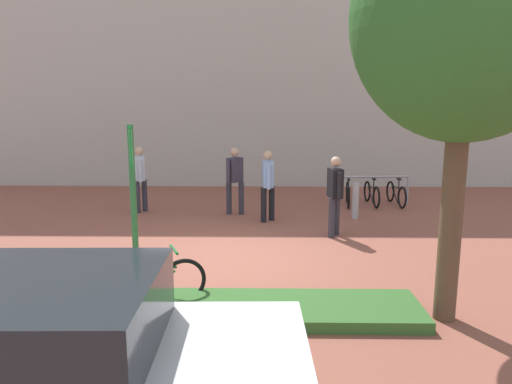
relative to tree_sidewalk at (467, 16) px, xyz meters
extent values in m
plane|color=brown|center=(-3.06, 2.42, -3.82)|extent=(60.00, 60.00, 0.00)
cube|color=#B2ADA3|center=(-3.06, 10.90, 1.18)|extent=(28.00, 1.20, 10.00)
cube|color=#336028|center=(-3.78, 0.06, -3.74)|extent=(7.00, 1.10, 0.16)
cylinder|color=brown|center=(0.00, 0.00, -2.45)|extent=(0.28, 0.28, 2.74)
ellipsoid|color=#2D6628|center=(0.00, 0.00, 0.02)|extent=(2.76, 2.76, 3.03)
cylinder|color=#2D7238|center=(-4.08, 0.06, -2.54)|extent=(0.08, 0.08, 2.55)
cube|color=#198C33|center=(-4.08, 0.06, -1.55)|extent=(0.12, 0.36, 0.52)
cube|color=white|center=(-4.08, 0.06, -1.55)|extent=(0.11, 0.30, 0.44)
torus|color=black|center=(-4.47, 0.03, -3.49)|extent=(0.63, 0.31, 0.66)
torus|color=black|center=(-3.53, 0.43, -3.49)|extent=(0.63, 0.31, 0.66)
cylinder|color=#1E7233|center=(-4.00, 0.23, -3.27)|extent=(0.78, 0.36, 0.04)
cylinder|color=#1E7233|center=(-3.91, 0.27, -3.52)|extent=(0.57, 0.27, 0.44)
cylinder|color=#1E7233|center=(-4.17, 0.16, -3.15)|extent=(0.04, 0.04, 0.28)
cube|color=black|center=(-4.17, 0.16, -2.99)|extent=(0.22, 0.15, 0.05)
cylinder|color=#1E7233|center=(-3.64, 0.39, -3.01)|extent=(0.20, 0.40, 0.04)
cylinder|color=#99999E|center=(-0.38, 7.19, -3.42)|extent=(0.06, 0.06, 0.80)
cylinder|color=#99999E|center=(1.67, 7.34, -3.42)|extent=(0.06, 0.06, 0.80)
cylinder|color=#99999E|center=(0.65, 7.27, -3.02)|extent=(2.05, 0.22, 0.06)
torus|color=black|center=(-0.09, 6.73, -3.51)|extent=(0.13, 0.61, 0.61)
torus|color=black|center=(0.03, 7.66, -3.51)|extent=(0.13, 0.61, 0.61)
cylinder|color=black|center=(-0.03, 7.20, -3.31)|extent=(0.13, 0.77, 0.03)
cylinder|color=black|center=(-0.02, 7.29, -3.55)|extent=(0.10, 0.56, 0.40)
cylinder|color=black|center=(-0.06, 7.03, -3.20)|extent=(0.03, 0.03, 0.26)
cube|color=black|center=(-0.06, 7.03, -3.05)|extent=(0.10, 0.19, 0.05)
cylinder|color=black|center=(0.01, 7.55, -3.07)|extent=(0.39, 0.09, 0.04)
torus|color=black|center=(0.67, 6.80, -3.51)|extent=(0.09, 0.61, 0.61)
torus|color=black|center=(0.62, 7.74, -3.51)|extent=(0.09, 0.61, 0.61)
cylinder|color=black|center=(0.65, 7.27, -3.31)|extent=(0.08, 0.77, 0.03)
cylinder|color=black|center=(0.64, 7.36, -3.55)|extent=(0.06, 0.56, 0.40)
cylinder|color=black|center=(0.65, 7.10, -3.20)|extent=(0.03, 0.03, 0.26)
cube|color=black|center=(0.65, 7.10, -3.05)|extent=(0.08, 0.19, 0.05)
cylinder|color=black|center=(0.63, 7.63, -3.07)|extent=(0.39, 0.06, 0.04)
torus|color=black|center=(1.37, 6.80, -3.51)|extent=(0.10, 0.61, 0.61)
torus|color=black|center=(1.29, 7.74, -3.51)|extent=(0.10, 0.61, 0.61)
cylinder|color=black|center=(1.33, 7.27, -3.31)|extent=(0.10, 0.77, 0.03)
cylinder|color=black|center=(1.32, 7.36, -3.55)|extent=(0.08, 0.56, 0.40)
cylinder|color=black|center=(1.34, 7.10, -3.20)|extent=(0.03, 0.03, 0.26)
cube|color=black|center=(1.34, 7.10, -3.05)|extent=(0.09, 0.19, 0.05)
cylinder|color=black|center=(1.30, 7.63, -3.07)|extent=(0.39, 0.07, 0.04)
cylinder|color=#ADADB2|center=(-0.13, 5.61, -3.37)|extent=(0.16, 0.16, 0.90)
cylinder|color=black|center=(-2.40, 5.20, -3.39)|extent=(0.14, 0.14, 0.85)
cylinder|color=black|center=(-2.20, 5.40, -3.39)|extent=(0.14, 0.14, 0.85)
cube|color=#8CB2E5|center=(-2.30, 5.30, -2.66)|extent=(0.28, 0.42, 0.62)
cylinder|color=#8CB2E5|center=(-2.28, 5.04, -2.69)|extent=(0.09, 0.09, 0.59)
cylinder|color=#8CB2E5|center=(-2.32, 5.56, -2.69)|extent=(0.09, 0.09, 0.59)
sphere|color=tan|center=(-2.30, 5.30, -2.21)|extent=(0.22, 0.22, 0.22)
cylinder|color=#2D2D38|center=(-3.29, 6.04, -3.39)|extent=(0.14, 0.14, 0.85)
cylinder|color=#2D2D38|center=(-2.98, 6.03, -3.39)|extent=(0.14, 0.14, 0.85)
cube|color=#383342|center=(-3.13, 6.03, -2.66)|extent=(0.43, 0.46, 0.62)
cylinder|color=#383342|center=(-3.29, 5.82, -2.69)|extent=(0.09, 0.09, 0.59)
cylinder|color=#383342|center=(-2.98, 6.24, -2.69)|extent=(0.09, 0.09, 0.59)
sphere|color=tan|center=(-3.13, 6.03, -2.21)|extent=(0.22, 0.22, 0.22)
cylinder|color=#2D2D38|center=(-0.95, 3.89, -3.39)|extent=(0.14, 0.14, 0.85)
cylinder|color=#2D2D38|center=(-0.82, 4.09, -3.39)|extent=(0.14, 0.14, 0.85)
cube|color=black|center=(-0.89, 3.99, -2.66)|extent=(0.31, 0.44, 0.62)
cylinder|color=black|center=(-0.84, 3.73, -2.69)|extent=(0.09, 0.09, 0.59)
cylinder|color=black|center=(-0.93, 4.25, -2.69)|extent=(0.09, 0.09, 0.59)
sphere|color=tan|center=(-0.89, 3.99, -2.21)|extent=(0.22, 0.22, 0.22)
cylinder|color=#2D2D38|center=(-5.69, 6.17, -3.39)|extent=(0.14, 0.14, 0.85)
cylinder|color=#2D2D38|center=(-5.56, 6.39, -3.39)|extent=(0.14, 0.14, 0.85)
cube|color=silver|center=(-5.62, 6.28, -2.66)|extent=(0.34, 0.45, 0.62)
cylinder|color=silver|center=(-5.55, 6.03, -2.69)|extent=(0.09, 0.09, 0.59)
cylinder|color=silver|center=(-5.69, 6.53, -2.69)|extent=(0.09, 0.09, 0.59)
sphere|color=tan|center=(-5.62, 6.28, -2.21)|extent=(0.22, 0.22, 0.22)
cylinder|color=black|center=(-2.75, -1.77, -3.50)|extent=(0.64, 0.23, 0.64)
camera|label=1|loc=(-2.39, -5.95, -1.02)|focal=33.40mm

